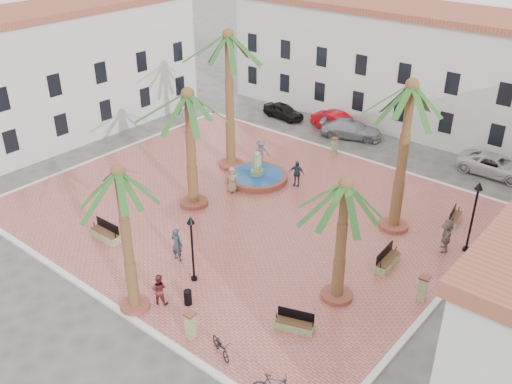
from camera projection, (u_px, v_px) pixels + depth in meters
ground at (244, 210)px, 35.32m from camera, size 120.00×120.00×0.00m
plaza at (244, 209)px, 35.28m from camera, size 26.00×22.00×0.15m
kerb_n at (339, 152)px, 42.73m from camera, size 26.30×0.30×0.16m
kerb_s at (97, 295)px, 27.84m from camera, size 26.30×0.30×0.16m
kerb_e at (444, 293)px, 27.97m from camera, size 0.30×22.30×0.16m
kerb_w at (112, 153)px, 42.59m from camera, size 0.30×22.30×0.16m
building_north at (403, 65)px, 46.59m from camera, size 30.40×7.40×9.50m
building_west at (55, 74)px, 43.62m from camera, size 6.40×24.40×10.00m
fountain at (257, 176)px, 38.44m from camera, size 4.12×4.12×2.13m
palm_nw at (228, 50)px, 36.61m from camera, size 5.65×5.65×9.63m
palm_sw at (189, 109)px, 32.66m from camera, size 5.68×5.68×7.58m
palm_s at (120, 188)px, 23.94m from camera, size 4.59×4.59×7.49m
palm_e at (345, 200)px, 25.05m from camera, size 5.05×5.05×6.54m
palm_ne at (410, 102)px, 29.60m from camera, size 5.52×5.52×8.96m
bench_s at (106, 234)px, 32.01m from camera, size 2.00×0.65×1.05m
bench_se at (294, 325)px, 25.48m from camera, size 1.88×1.13×0.95m
bench_e at (387, 262)px, 29.71m from camera, size 0.70×1.98×1.03m
bench_ne at (455, 219)px, 33.62m from camera, size 0.79×1.72×0.88m
lamppost_s at (192, 238)px, 27.64m from camera, size 0.40×0.40×3.71m
lamppost_e at (475, 205)px, 29.80m from camera, size 0.46×0.46×4.20m
bollard_se at (191, 324)px, 24.90m from camera, size 0.49×0.49×1.31m
bollard_n at (334, 146)px, 42.04m from camera, size 0.46×0.46×1.24m
bollard_e at (423, 288)px, 27.09m from camera, size 0.55×0.55×1.38m
litter_bin at (188, 297)px, 26.99m from camera, size 0.39×0.39×0.76m
cyclist_a at (177, 244)px, 29.93m from camera, size 0.75×0.54×1.93m
bicycle_a at (221, 346)px, 24.08m from camera, size 1.72×1.16×0.85m
cyclist_b at (159, 289)px, 26.85m from camera, size 0.99×0.92×1.62m
pedestrian_fountain_a at (232, 180)px, 36.67m from camera, size 1.01×0.98×1.75m
pedestrian_fountain_b at (297, 173)px, 37.44m from camera, size 1.12×0.68×1.78m
pedestrian_north at (261, 153)px, 40.17m from camera, size 1.15×1.43×1.94m
pedestrian_east at (446, 235)px, 30.72m from camera, size 1.20×1.86×1.92m
car_black at (283, 111)px, 48.91m from camera, size 3.88×1.80×1.29m
car_red at (338, 122)px, 46.26m from camera, size 4.68×1.90×1.51m
car_silver at (351, 129)px, 45.13m from camera, size 5.20×3.51×1.40m
car_white at (495, 166)px, 39.27m from camera, size 5.10×2.44×1.40m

